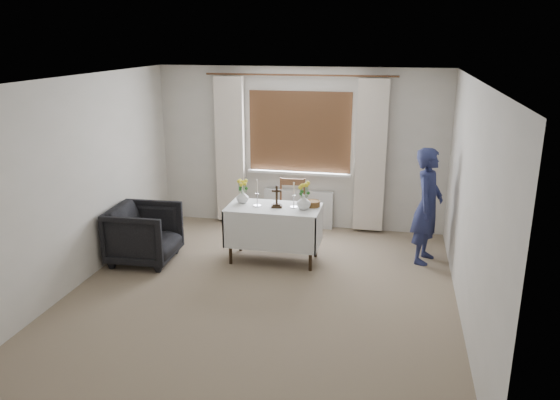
{
  "coord_description": "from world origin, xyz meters",
  "views": [
    {
      "loc": [
        1.45,
        -5.73,
        2.94
      ],
      "look_at": [
        0.05,
        0.8,
        0.92
      ],
      "focal_mm": 35.0,
      "sensor_mm": 36.0,
      "label": 1
    }
  ],
  "objects_px": {
    "wooden_chair": "(291,210)",
    "wooden_cross": "(277,196)",
    "person": "(428,206)",
    "flower_vase_left": "(243,197)",
    "flower_vase_right": "(304,202)",
    "altar_table": "(274,234)",
    "armchair": "(144,234)"
  },
  "relations": [
    {
      "from": "flower_vase_right",
      "to": "person",
      "type": "bearing_deg",
      "value": 14.97
    },
    {
      "from": "flower_vase_left",
      "to": "altar_table",
      "type": "bearing_deg",
      "value": -11.04
    },
    {
      "from": "person",
      "to": "flower_vase_left",
      "type": "distance_m",
      "value": 2.47
    },
    {
      "from": "altar_table",
      "to": "wooden_chair",
      "type": "height_order",
      "value": "wooden_chair"
    },
    {
      "from": "wooden_cross",
      "to": "flower_vase_left",
      "type": "relative_size",
      "value": 1.7
    },
    {
      "from": "altar_table",
      "to": "wooden_cross",
      "type": "distance_m",
      "value": 0.53
    },
    {
      "from": "altar_table",
      "to": "person",
      "type": "distance_m",
      "value": 2.08
    },
    {
      "from": "armchair",
      "to": "person",
      "type": "height_order",
      "value": "person"
    },
    {
      "from": "person",
      "to": "flower_vase_left",
      "type": "bearing_deg",
      "value": 113.73
    },
    {
      "from": "altar_table",
      "to": "wooden_cross",
      "type": "height_order",
      "value": "wooden_cross"
    },
    {
      "from": "altar_table",
      "to": "person",
      "type": "bearing_deg",
      "value": 11.68
    },
    {
      "from": "wooden_chair",
      "to": "person",
      "type": "xyz_separation_m",
      "value": [
        1.93,
        -0.43,
        0.33
      ]
    },
    {
      "from": "armchair",
      "to": "flower_vase_left",
      "type": "height_order",
      "value": "flower_vase_left"
    },
    {
      "from": "armchair",
      "to": "flower_vase_left",
      "type": "xyz_separation_m",
      "value": [
        1.24,
        0.48,
        0.46
      ]
    },
    {
      "from": "flower_vase_left",
      "to": "flower_vase_right",
      "type": "relative_size",
      "value": 0.91
    },
    {
      "from": "altar_table",
      "to": "flower_vase_left",
      "type": "bearing_deg",
      "value": 168.96
    },
    {
      "from": "person",
      "to": "wooden_cross",
      "type": "height_order",
      "value": "person"
    },
    {
      "from": "wooden_chair",
      "to": "person",
      "type": "height_order",
      "value": "person"
    },
    {
      "from": "person",
      "to": "flower_vase_right",
      "type": "relative_size",
      "value": 8.09
    },
    {
      "from": "armchair",
      "to": "wooden_cross",
      "type": "relative_size",
      "value": 2.84
    },
    {
      "from": "person",
      "to": "flower_vase_right",
      "type": "height_order",
      "value": "person"
    },
    {
      "from": "flower_vase_left",
      "to": "flower_vase_right",
      "type": "height_order",
      "value": "flower_vase_right"
    },
    {
      "from": "wooden_chair",
      "to": "armchair",
      "type": "xyz_separation_m",
      "value": [
        -1.76,
        -1.24,
        -0.06
      ]
    },
    {
      "from": "person",
      "to": "flower_vase_right",
      "type": "bearing_deg",
      "value": 121.15
    },
    {
      "from": "wooden_chair",
      "to": "wooden_cross",
      "type": "relative_size",
      "value": 3.0
    },
    {
      "from": "altar_table",
      "to": "flower_vase_right",
      "type": "relative_size",
      "value": 6.43
    },
    {
      "from": "flower_vase_left",
      "to": "flower_vase_right",
      "type": "distance_m",
      "value": 0.86
    },
    {
      "from": "flower_vase_left",
      "to": "wooden_cross",
      "type": "bearing_deg",
      "value": -11.16
    },
    {
      "from": "armchair",
      "to": "person",
      "type": "bearing_deg",
      "value": -80.03
    },
    {
      "from": "person",
      "to": "wooden_cross",
      "type": "distance_m",
      "value": 2.0
    },
    {
      "from": "person",
      "to": "armchair",
      "type": "bearing_deg",
      "value": 118.44
    },
    {
      "from": "wooden_chair",
      "to": "wooden_cross",
      "type": "distance_m",
      "value": 0.97
    }
  ]
}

